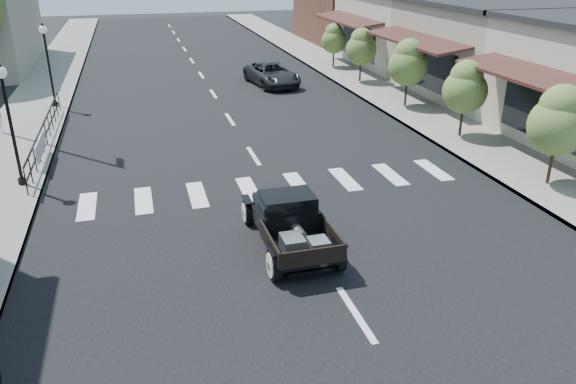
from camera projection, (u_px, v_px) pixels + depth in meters
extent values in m
plane|color=black|center=(312.00, 246.00, 14.15)|extent=(120.00, 120.00, 0.00)
cube|color=black|center=(219.00, 103.00, 27.43)|extent=(14.00, 80.00, 0.02)
cube|color=gray|center=(33.00, 114.00, 25.34)|extent=(3.00, 80.00, 0.15)
cube|color=gray|center=(380.00, 91.00, 29.47)|extent=(3.00, 80.00, 0.15)
cube|color=gray|center=(517.00, 50.00, 28.42)|extent=(10.00, 9.00, 4.50)
cube|color=#BCB19F|center=(430.00, 28.00, 36.39)|extent=(10.00, 9.00, 4.50)
imported|color=black|center=(272.00, 74.00, 30.87)|extent=(2.65, 4.64, 1.22)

